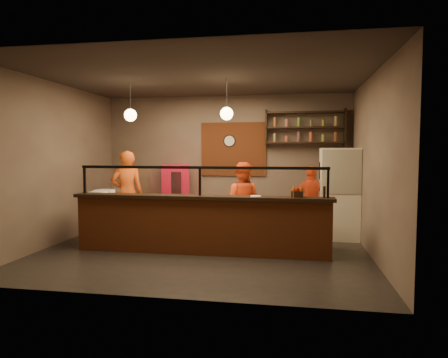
% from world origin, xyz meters
% --- Properties ---
extents(floor, '(6.00, 6.00, 0.00)m').
position_xyz_m(floor, '(0.00, 0.00, 0.00)').
color(floor, black).
rests_on(floor, ground).
extents(ceiling, '(6.00, 6.00, 0.00)m').
position_xyz_m(ceiling, '(0.00, 0.00, 3.20)').
color(ceiling, '#352D29').
rests_on(ceiling, wall_back).
extents(wall_back, '(6.00, 0.00, 6.00)m').
position_xyz_m(wall_back, '(0.00, 2.50, 1.60)').
color(wall_back, '#6E5F51').
rests_on(wall_back, floor).
extents(wall_left, '(0.00, 5.00, 5.00)m').
position_xyz_m(wall_left, '(-3.00, 0.00, 1.60)').
color(wall_left, '#6E5F51').
rests_on(wall_left, floor).
extents(wall_right, '(0.00, 5.00, 5.00)m').
position_xyz_m(wall_right, '(3.00, 0.00, 1.60)').
color(wall_right, '#6E5F51').
rests_on(wall_right, floor).
extents(wall_front, '(6.00, 0.00, 6.00)m').
position_xyz_m(wall_front, '(0.00, -2.50, 1.60)').
color(wall_front, '#6E5F51').
rests_on(wall_front, floor).
extents(brick_patch, '(1.60, 0.04, 1.30)m').
position_xyz_m(brick_patch, '(0.20, 2.47, 1.90)').
color(brick_patch, brown).
rests_on(brick_patch, wall_back).
extents(service_counter, '(4.60, 0.25, 1.00)m').
position_xyz_m(service_counter, '(0.00, -0.30, 0.50)').
color(service_counter, brown).
rests_on(service_counter, floor).
extents(counter_ledge, '(4.70, 0.37, 0.06)m').
position_xyz_m(counter_ledge, '(0.00, -0.30, 1.03)').
color(counter_ledge, black).
rests_on(counter_ledge, service_counter).
extents(worktop_cabinet, '(4.60, 0.75, 0.85)m').
position_xyz_m(worktop_cabinet, '(0.00, 0.20, 0.42)').
color(worktop_cabinet, gray).
rests_on(worktop_cabinet, floor).
extents(worktop, '(4.60, 0.75, 0.05)m').
position_xyz_m(worktop, '(0.00, 0.20, 0.88)').
color(worktop, silver).
rests_on(worktop, worktop_cabinet).
extents(sneeze_guard, '(4.50, 0.05, 0.52)m').
position_xyz_m(sneeze_guard, '(0.00, -0.30, 1.37)').
color(sneeze_guard, white).
rests_on(sneeze_guard, counter_ledge).
extents(wall_shelving, '(1.84, 0.28, 0.85)m').
position_xyz_m(wall_shelving, '(1.90, 2.32, 2.40)').
color(wall_shelving, black).
rests_on(wall_shelving, wall_back).
extents(wall_clock, '(0.30, 0.04, 0.30)m').
position_xyz_m(wall_clock, '(0.10, 2.46, 2.10)').
color(wall_clock, black).
rests_on(wall_clock, wall_back).
extents(pendant_left, '(0.24, 0.24, 0.77)m').
position_xyz_m(pendant_left, '(-1.50, 0.20, 2.55)').
color(pendant_left, black).
rests_on(pendant_left, ceiling).
extents(pendant_right, '(0.24, 0.24, 0.77)m').
position_xyz_m(pendant_right, '(0.40, 0.20, 2.55)').
color(pendant_right, black).
rests_on(pendant_right, ceiling).
extents(cook_left, '(0.80, 0.68, 1.86)m').
position_xyz_m(cook_left, '(-1.92, 0.93, 0.93)').
color(cook_left, '#E05315').
rests_on(cook_left, floor).
extents(cook_mid, '(0.84, 0.67, 1.63)m').
position_xyz_m(cook_mid, '(0.60, 0.86, 0.81)').
color(cook_mid, '#E24215').
rests_on(cook_mid, floor).
extents(cook_right, '(0.91, 0.41, 1.53)m').
position_xyz_m(cook_right, '(2.04, 1.43, 0.77)').
color(cook_right, red).
rests_on(cook_right, floor).
extents(fridge, '(0.81, 0.75, 1.91)m').
position_xyz_m(fridge, '(2.60, 1.45, 0.96)').
color(fridge, '#EBE3C7').
rests_on(fridge, floor).
extents(red_cooler, '(0.80, 0.77, 1.53)m').
position_xyz_m(red_cooler, '(-1.19, 2.15, 0.77)').
color(red_cooler, red).
rests_on(red_cooler, floor).
extents(pizza_dough, '(0.63, 0.63, 0.01)m').
position_xyz_m(pizza_dough, '(-0.11, 0.33, 0.91)').
color(pizza_dough, white).
rests_on(pizza_dough, worktop).
extents(prep_tub_a, '(0.38, 0.32, 0.17)m').
position_xyz_m(prep_tub_a, '(-2.15, 0.28, 0.98)').
color(prep_tub_a, silver).
rests_on(prep_tub_a, worktop).
extents(prep_tub_b, '(0.34, 0.28, 0.16)m').
position_xyz_m(prep_tub_b, '(-2.15, 0.37, 0.98)').
color(prep_tub_b, silver).
rests_on(prep_tub_b, worktop).
extents(prep_tub_c, '(0.33, 0.27, 0.16)m').
position_xyz_m(prep_tub_c, '(-2.15, 0.06, 0.98)').
color(prep_tub_c, white).
rests_on(prep_tub_c, worktop).
extents(rolling_pin, '(0.40, 0.19, 0.07)m').
position_xyz_m(rolling_pin, '(-0.42, 0.12, 0.93)').
color(rolling_pin, gold).
rests_on(rolling_pin, worktop).
extents(condiment_caddy, '(0.21, 0.16, 0.11)m').
position_xyz_m(condiment_caddy, '(1.71, -0.28, 1.11)').
color(condiment_caddy, black).
rests_on(condiment_caddy, counter_ledge).
extents(pepper_mill, '(0.05, 0.05, 0.20)m').
position_xyz_m(pepper_mill, '(2.16, -0.30, 1.16)').
color(pepper_mill, black).
rests_on(pepper_mill, counter_ledge).
extents(small_plate, '(0.22, 0.22, 0.01)m').
position_xyz_m(small_plate, '(1.00, -0.30, 1.07)').
color(small_plate, white).
rests_on(small_plate, counter_ledge).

